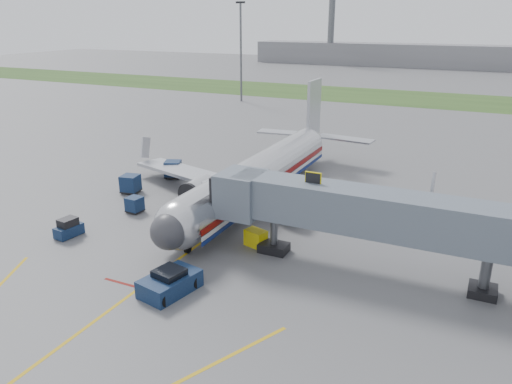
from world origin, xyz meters
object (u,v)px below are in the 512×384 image
at_px(airliner, 260,174).
at_px(ramp_worker, 190,215).
at_px(baggage_tug, 69,228).
at_px(pushback_tug, 170,283).
at_px(belt_loader, 217,205).

xyz_separation_m(airliner, ramp_worker, (-3.00, -8.12, -1.88)).
xyz_separation_m(baggage_tug, ramp_worker, (7.62, 6.80, 0.06)).
bearing_deg(baggage_tug, pushback_tug, -16.65).
bearing_deg(pushback_tug, ramp_worker, 115.92).
bearing_deg(pushback_tug, airliner, 96.58).
relative_size(airliner, belt_loader, 8.85).
relative_size(airliner, baggage_tug, 14.75).
xyz_separation_m(pushback_tug, belt_loader, (-4.65, 14.41, -0.21)).
bearing_deg(baggage_tug, airliner, 54.56).
distance_m(airliner, belt_loader, 5.46).
bearing_deg(airliner, pushback_tug, -83.42).
distance_m(airliner, ramp_worker, 8.86).
bearing_deg(baggage_tug, ramp_worker, 41.75).
height_order(airliner, belt_loader, airliner).
distance_m(baggage_tug, ramp_worker, 10.21).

